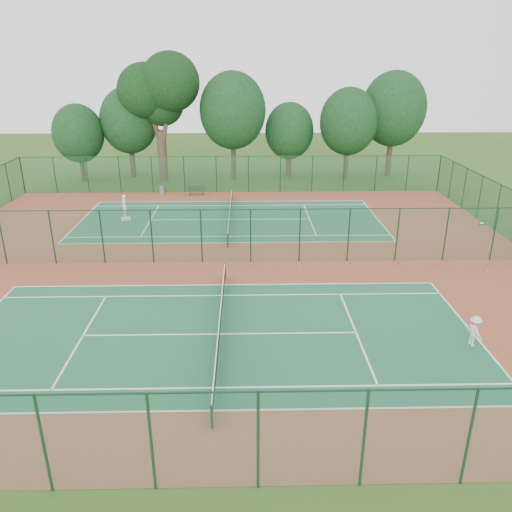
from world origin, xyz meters
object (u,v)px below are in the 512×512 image
Objects in this scene: player_near at (474,331)px; kit_bag at (126,219)px; trash_bin at (162,190)px; bench at (196,190)px; big_tree at (159,90)px; player_far at (124,205)px.

player_near reaches higher than kit_bag.
bench is at bearing -6.05° from trash_bin.
big_tree is at bearing 95.80° from trash_bin.
trash_bin is (-18.10, 27.47, -0.32)m from player_near.
bench is at bearing 12.57° from player_near.
trash_bin is at bearing 142.00° from player_far.
player_near is 0.83× the size of player_far.
player_far is 1.52m from kit_bag.
player_near is 28.68m from player_far.
kit_bag is (-1.64, -8.28, -0.28)m from trash_bin.
player_far is 8.49m from bench.
player_near is 30.91m from bench.
trash_bin is at bearing 17.30° from player_near.
trash_bin is 0.53× the size of bench.
trash_bin is (1.98, 7.00, -0.47)m from player_far.
bench reaches higher than trash_bin.
player_far is at bearing 83.53° from kit_bag.
kit_bag is 0.06× the size of big_tree.
player_far is 2.36× the size of kit_bag.
trash_bin is 3.30m from bench.
player_far reaches higher than kit_bag.
kit_bag is at bearing -125.68° from bench.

